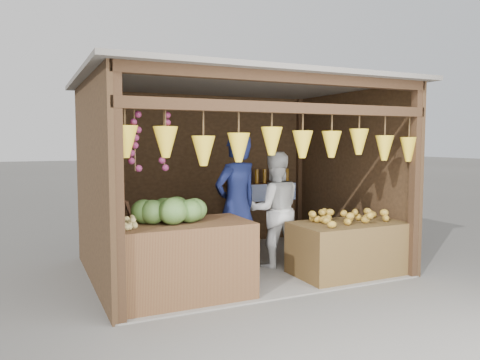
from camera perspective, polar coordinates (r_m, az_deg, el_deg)
name	(u,v)px	position (r m, az deg, el deg)	size (l,w,h in m)	color
ground	(237,267)	(6.91, -0.35, -10.53)	(80.00, 80.00, 0.00)	#514F49
stall_structure	(236,152)	(6.62, -0.47, 3.40)	(4.30, 3.30, 2.66)	slate
back_shelf	(261,195)	(8.34, 2.58, -1.78)	(1.25, 0.32, 1.32)	#382314
counter_left	(179,261)	(5.49, -7.50, -9.80)	(1.66, 0.85, 0.89)	#482918
counter_right	(349,248)	(6.62, 13.19, -8.12)	(1.56, 0.85, 0.72)	#4F371A
stool	(117,270)	(6.42, -14.81, -10.53)	(0.32, 0.32, 0.30)	black
man_standing	(236,205)	(6.31, -0.44, -3.10)	(0.70, 0.46, 1.92)	#121944
woman_standing	(274,210)	(6.77, 4.22, -3.64)	(0.81, 0.63, 1.67)	beige
vendor_seated	(115,218)	(6.28, -14.94, -4.52)	(0.52, 0.34, 1.07)	#4F301F
melon_pile	(172,208)	(5.42, -8.34, -3.45)	(1.00, 0.50, 0.32)	#184913
tanfruit_pile	(125,222)	(5.17, -13.84, -5.00)	(0.34, 0.40, 0.13)	#A2874A
mango_pile	(352,214)	(6.58, 13.53, -4.04)	(1.40, 0.64, 0.22)	#CE651B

